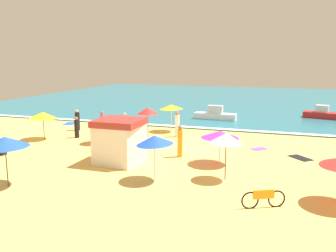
{
  "coord_description": "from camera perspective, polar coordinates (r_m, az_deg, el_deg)",
  "views": [
    {
      "loc": [
        6.69,
        -22.57,
        5.85
      ],
      "look_at": [
        -1.8,
        2.63,
        0.8
      ],
      "focal_mm": 38.69,
      "sensor_mm": 36.0,
      "label": 1
    }
  ],
  "objects": [
    {
      "name": "ground_plane",
      "position": [
        24.26,
        2.05,
        -3.21
      ],
      "size": [
        60.0,
        60.0,
        0.0
      ],
      "primitive_type": "plane",
      "color": "#EDBC60"
    },
    {
      "name": "ocean_water",
      "position": [
        51.34,
        11.04,
        4.07
      ],
      "size": [
        60.0,
        44.0,
        0.1
      ],
      "primitive_type": "cube",
      "color": "teal",
      "rests_on": "ground_plane"
    },
    {
      "name": "wave_breaker_foam",
      "position": [
        30.19,
        5.47,
        -0.27
      ],
      "size": [
        57.0,
        0.7,
        0.01
      ],
      "primitive_type": "cube",
      "color": "white",
      "rests_on": "ocean_water"
    },
    {
      "name": "lifeguard_cabana",
      "position": [
        20.44,
        -7.61,
        -2.29
      ],
      "size": [
        2.52,
        2.49,
        2.5
      ],
      "color": "white",
      "rests_on": "ground_plane"
    },
    {
      "name": "beach_umbrella_0",
      "position": [
        27.52,
        -19.1,
        1.63
      ],
      "size": [
        1.92,
        1.9,
        2.05
      ],
      "color": "#4C3823",
      "rests_on": "ground_plane"
    },
    {
      "name": "beach_umbrella_1",
      "position": [
        28.78,
        0.51,
        3.02
      ],
      "size": [
        1.93,
        1.92,
        2.19
      ],
      "color": "silver",
      "rests_on": "ground_plane"
    },
    {
      "name": "beach_umbrella_2",
      "position": [
        18.0,
        -24.34,
        -2.29
      ],
      "size": [
        2.65,
        2.65,
        2.35
      ],
      "color": "#4C3823",
      "rests_on": "ground_plane"
    },
    {
      "name": "beach_umbrella_3",
      "position": [
        26.74,
        -3.22,
        2.43
      ],
      "size": [
        2.04,
        2.05,
        2.25
      ],
      "color": "#4C3823",
      "rests_on": "ground_plane"
    },
    {
      "name": "beach_umbrella_4",
      "position": [
        17.49,
        9.15,
        -1.89
      ],
      "size": [
        2.05,
        2.04,
        2.35
      ],
      "color": "#4C3823",
      "rests_on": "ground_plane"
    },
    {
      "name": "beach_umbrella_5",
      "position": [
        17.17,
        -2.13,
        -2.2
      ],
      "size": [
        2.35,
        2.34,
        2.28
      ],
      "color": "silver",
      "rests_on": "ground_plane"
    },
    {
      "name": "beach_umbrella_6",
      "position": [
        25.23,
        -10.49,
        0.99
      ],
      "size": [
        1.81,
        1.83,
        1.9
      ],
      "color": "silver",
      "rests_on": "ground_plane"
    },
    {
      "name": "beach_umbrella_7",
      "position": [
        20.13,
        8.2,
        -1.32
      ],
      "size": [
        2.93,
        2.94,
        1.88
      ],
      "color": "silver",
      "rests_on": "ground_plane"
    },
    {
      "name": "parked_bicycle",
      "position": [
        15.02,
        14.8,
        -10.98
      ],
      "size": [
        1.65,
        0.87,
        0.76
      ],
      "color": "black",
      "rests_on": "ground_plane"
    },
    {
      "name": "beachgoer_0",
      "position": [
        29.21,
        -10.33,
        0.63
      ],
      "size": [
        0.39,
        0.39,
        1.67
      ],
      "color": "#D84CA5",
      "rests_on": "ground_plane"
    },
    {
      "name": "beachgoer_2",
      "position": [
        28.65,
        -6.81,
        0.48
      ],
      "size": [
        0.42,
        0.42,
        1.6
      ],
      "color": "blue",
      "rests_on": "ground_plane"
    },
    {
      "name": "beachgoer_3",
      "position": [
        26.96,
        1.46,
        0.19
      ],
      "size": [
        0.45,
        0.45,
        1.91
      ],
      "color": "white",
      "rests_on": "ground_plane"
    },
    {
      "name": "beachgoer_4",
      "position": [
        30.34,
        -14.08,
        0.81
      ],
      "size": [
        0.48,
        0.48,
        1.69
      ],
      "color": "black",
      "rests_on": "ground_plane"
    },
    {
      "name": "beachgoer_6",
      "position": [
        21.52,
        1.91,
        -2.5
      ],
      "size": [
        0.36,
        0.36,
        1.91
      ],
      "color": "orange",
      "rests_on": "ground_plane"
    },
    {
      "name": "beachgoer_7",
      "position": [
        27.53,
        -14.19,
        -0.27
      ],
      "size": [
        0.48,
        0.48,
        1.57
      ],
      "color": "black",
      "rests_on": "ground_plane"
    },
    {
      "name": "beachgoer_8",
      "position": [
        24.28,
        -24.74,
        -3.34
      ],
      "size": [
        0.43,
        0.43,
        0.84
      ],
      "color": "black",
      "rests_on": "ground_plane"
    },
    {
      "name": "beach_towel_0",
      "position": [
        22.84,
        20.12,
        -4.75
      ],
      "size": [
        1.57,
        1.62,
        0.01
      ],
      "color": "black",
      "rests_on": "ground_plane"
    },
    {
      "name": "beach_towel_1",
      "position": [
        24.27,
        14.14,
        -3.52
      ],
      "size": [
        1.3,
        1.35,
        0.01
      ],
      "color": "#D84CA5",
      "rests_on": "ground_plane"
    },
    {
      "name": "beach_towel_2",
      "position": [
        21.42,
        -6.25,
        -5.15
      ],
      "size": [
        1.24,
        1.37,
        0.01
      ],
      "color": "orange",
      "rests_on": "ground_plane"
    },
    {
      "name": "beach_towel_3",
      "position": [
        33.64,
        -15.25,
        0.37
      ],
      "size": [
        1.25,
        1.78,
        0.01
      ],
      "color": "blue",
      "rests_on": "ground_plane"
    },
    {
      "name": "small_boat_0",
      "position": [
        34.42,
        7.45,
        1.77
      ],
      "size": [
        3.96,
        1.26,
        1.31
      ],
      "color": "white",
      "rests_on": "ocean_water"
    },
    {
      "name": "small_boat_1",
      "position": [
        37.78,
        23.06,
        1.77
      ],
      "size": [
        3.48,
        1.98,
        1.26
      ],
      "color": "red",
      "rests_on": "ocean_water"
    }
  ]
}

